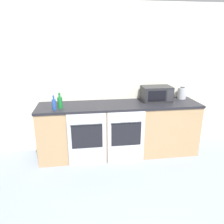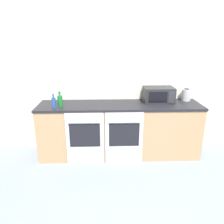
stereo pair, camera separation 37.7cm
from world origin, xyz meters
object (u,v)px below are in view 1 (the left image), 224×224
at_px(bottle_green, 60,102).
at_px(kettle, 182,93).
at_px(microwave, 156,94).
at_px(oven_right, 126,137).
at_px(oven_left, 87,140).
at_px(bottle_blue, 54,104).

xyz_separation_m(bottle_green, kettle, (2.20, 0.29, 0.01)).
bearing_deg(microwave, oven_right, -145.01).
bearing_deg(oven_right, oven_left, 180.00).
height_order(oven_right, kettle, kettle).
distance_m(oven_left, bottle_blue, 0.77).
relative_size(oven_right, microwave, 1.73).
distance_m(bottle_blue, bottle_green, 0.12).
relative_size(microwave, kettle, 2.36).
relative_size(oven_left, bottle_blue, 3.83).
distance_m(oven_left, bottle_green, 0.75).
distance_m(bottle_blue, kettle, 2.32).
height_order(bottle_blue, bottle_green, bottle_green).
bearing_deg(oven_left, bottle_green, 149.30).
bearing_deg(microwave, kettle, 9.92).
height_order(oven_left, microwave, microwave).
bearing_deg(kettle, microwave, -170.08).
height_order(bottle_green, kettle, bottle_green).
height_order(oven_right, bottle_green, bottle_green).
distance_m(bottle_green, kettle, 2.22).
bearing_deg(bottle_green, kettle, 7.60).
relative_size(bottle_green, kettle, 1.14).
distance_m(oven_right, bottle_blue, 1.27).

